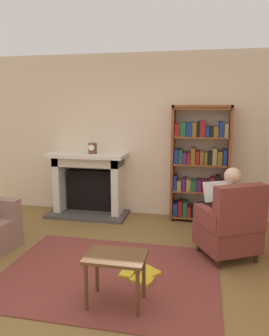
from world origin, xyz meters
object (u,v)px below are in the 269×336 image
(fireplace, at_px, (89,182))
(armchair_reading, at_px, (231,226))
(side_table, at_px, (116,263))
(mantel_clock, at_px, (93,148))
(bookshelf, at_px, (200,165))
(seated_reader, at_px, (226,208))

(fireplace, height_order, armchair_reading, fireplace)
(side_table, bearing_deg, mantel_clock, 113.33)
(fireplace, height_order, mantel_clock, mantel_clock)
(fireplace, relative_size, mantel_clock, 7.76)
(bookshelf, bearing_deg, mantel_clock, -175.55)
(armchair_reading, bearing_deg, seated_reader, -90.00)
(bookshelf, height_order, seated_reader, bookshelf)
(side_table, bearing_deg, fireplace, 114.62)
(mantel_clock, distance_m, seated_reader, 2.43)
(mantel_clock, distance_m, armchair_reading, 2.57)
(mantel_clock, xyz_separation_m, bookshelf, (1.74, 0.14, -0.24))
(seated_reader, bearing_deg, bookshelf, -103.46)
(bookshelf, bearing_deg, fireplace, -178.89)
(mantel_clock, xyz_separation_m, side_table, (1.04, -2.41, -0.75))
(mantel_clock, height_order, seated_reader, mantel_clock)
(armchair_reading, bearing_deg, side_table, 17.93)
(mantel_clock, height_order, side_table, mantel_clock)
(bookshelf, bearing_deg, armchair_reading, -73.14)
(mantel_clock, relative_size, side_table, 0.31)
(armchair_reading, distance_m, side_table, 1.63)
(fireplace, height_order, bookshelf, bookshelf)
(armchair_reading, bearing_deg, mantel_clock, -58.60)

